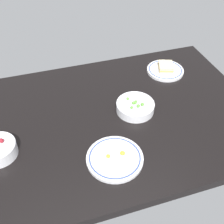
% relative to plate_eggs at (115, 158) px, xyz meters
% --- Properties ---
extents(dining_table, '(1.31, 0.88, 0.04)m').
position_rel_plate_eggs_xyz_m(dining_table, '(0.06, 0.24, -0.03)').
color(dining_table, black).
rests_on(dining_table, ground).
extents(plate_eggs, '(0.22, 0.22, 0.05)m').
position_rel_plate_eggs_xyz_m(plate_eggs, '(0.00, 0.00, 0.00)').
color(plate_eggs, silver).
rests_on(plate_eggs, dining_table).
extents(bowl_peas, '(0.17, 0.17, 0.06)m').
position_rel_plate_eggs_xyz_m(bowl_peas, '(0.17, 0.24, 0.01)').
color(bowl_peas, silver).
rests_on(bowl_peas, dining_table).
extents(plate_sandwich, '(0.19, 0.19, 0.05)m').
position_rel_plate_eggs_xyz_m(plate_sandwich, '(0.44, 0.48, 0.00)').
color(plate_sandwich, silver).
rests_on(plate_sandwich, dining_table).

